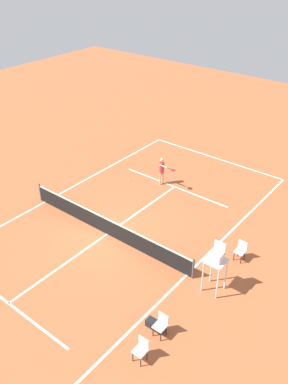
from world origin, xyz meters
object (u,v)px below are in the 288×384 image
Objects in this scene: umpire_chair at (216,260)px; equipment_bag at (155,325)px; courtside_chair_mid at (241,250)px; courtside_chair_near at (161,324)px; player_serving at (162,169)px; courtside_chair_far at (141,349)px; tennis_ball at (130,180)px.

equipment_bag is at bearing 77.77° from umpire_chair.
courtside_chair_near is at bearing 86.73° from courtside_chair_mid.
courtside_chair_near is (-6.54, 8.98, -0.49)m from player_serving.
umpire_chair is 2.67m from courtside_chair_mid.
player_serving is at bearing -55.03° from equipment_bag.
courtside_chair_mid is at bearing -91.87° from courtside_chair_far.
umpire_chair reaches higher than courtside_chair_mid.
equipment_bag is at bearing 135.00° from tennis_ball.
courtside_chair_mid is (0.02, -2.45, -1.07)m from umpire_chair.
umpire_chair reaches higher than courtside_chair_far.
equipment_bag is (0.33, -0.10, -0.38)m from courtside_chair_near.
courtside_chair_mid is at bearing -96.71° from equipment_bag.
player_serving is 8.98m from umpire_chair.
umpire_chair is 4.67m from courtside_chair_far.
courtside_chair_mid is at bearing 67.31° from player_serving.
courtside_chair_mid and courtside_chair_far have the same top height.
equipment_bag is at bearing -16.47° from courtside_chair_near.
courtside_chair_near is (0.35, 3.25, -1.07)m from umpire_chair.
courtside_chair_far is at bearing 107.22° from equipment_bag.
tennis_ball is at bearing -45.00° from equipment_bag.
tennis_ball is (1.78, 0.89, -0.99)m from player_serving.
tennis_ball is at bearing -44.18° from courtside_chair_near.
tennis_ball is at bearing -29.18° from umpire_chair.
courtside_chair_mid is (-6.87, 3.28, -0.49)m from player_serving.
player_serving reaches higher than courtside_chair_mid.
courtside_chair_mid reaches higher than equipment_bag.
umpire_chair is 2.54× the size of courtside_chair_mid.
courtside_chair_mid is at bearing 164.54° from tennis_ball.
courtside_chair_far is (-6.64, 10.27, -0.49)m from player_serving.
player_serving is 2.22m from tennis_ball.
courtside_chair_near is 5.71m from courtside_chair_mid.
courtside_chair_near is 1.29m from courtside_chair_far.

